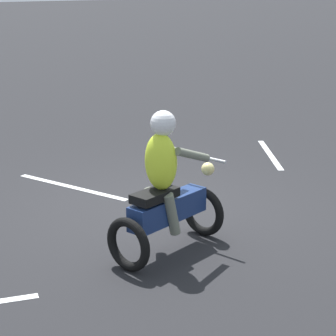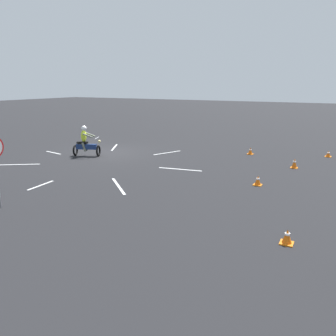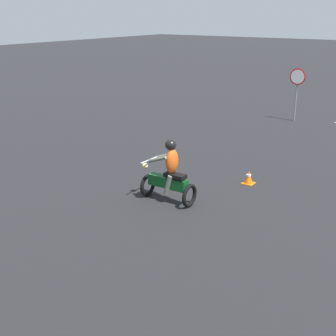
# 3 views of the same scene
# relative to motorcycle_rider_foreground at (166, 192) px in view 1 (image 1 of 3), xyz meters

# --- Properties ---
(ground_plane) EXTENTS (120.00, 120.00, 0.00)m
(ground_plane) POSITION_rel_motorcycle_rider_foreground_xyz_m (-1.33, 0.52, -0.73)
(ground_plane) COLOR black
(motorcycle_rider_foreground) EXTENTS (1.10, 1.54, 1.66)m
(motorcycle_rider_foreground) POSITION_rel_motorcycle_rider_foreground_xyz_m (0.00, 0.00, 0.00)
(motorcycle_rider_foreground) COLOR black
(motorcycle_rider_foreground) RESTS_ON ground
(lane_stripe_nw) EXTENTS (1.76, 0.89, 0.01)m
(lane_stripe_nw) POSITION_rel_motorcycle_rider_foreground_xyz_m (-2.84, 3.50, -0.72)
(lane_stripe_nw) COLOR silver
(lane_stripe_nw) RESTS_ON ground
(lane_stripe_sw) EXTENTS (1.86, 1.07, 0.01)m
(lane_stripe_sw) POSITION_rel_motorcycle_rider_foreground_xyz_m (-2.72, -0.18, -0.72)
(lane_stripe_sw) COLOR silver
(lane_stripe_sw) RESTS_ON ground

